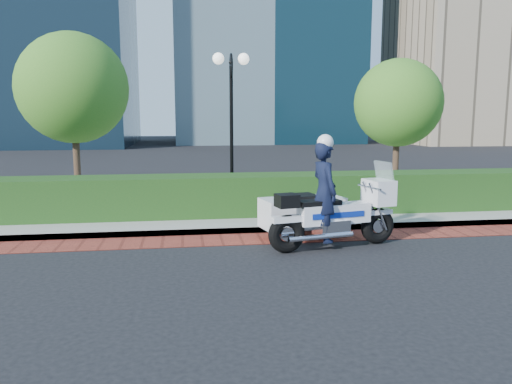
{
  "coord_description": "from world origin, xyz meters",
  "views": [
    {
      "loc": [
        -0.36,
        -8.9,
        2.63
      ],
      "look_at": [
        1.19,
        1.69,
        1.0
      ],
      "focal_mm": 35.0,
      "sensor_mm": 36.0,
      "label": 1
    }
  ],
  "objects": [
    {
      "name": "tree_c",
      "position": [
        6.5,
        6.5,
        3.05
      ],
      "size": [
        2.8,
        2.8,
        4.3
      ],
      "color": "#332319",
      "rests_on": "sidewalk"
    },
    {
      "name": "tree_b",
      "position": [
        -3.5,
        6.5,
        3.43
      ],
      "size": [
        3.2,
        3.2,
        4.89
      ],
      "color": "#332319",
      "rests_on": "sidewalk"
    },
    {
      "name": "sidewalk",
      "position": [
        0.0,
        6.0,
        0.07
      ],
      "size": [
        60.0,
        8.0,
        0.15
      ],
      "primitive_type": "cube",
      "color": "gray",
      "rests_on": "ground"
    },
    {
      "name": "brick_strip",
      "position": [
        0.0,
        1.5,
        0.01
      ],
      "size": [
        60.0,
        1.0,
        0.01
      ],
      "primitive_type": "cube",
      "color": "maroon",
      "rests_on": "ground"
    },
    {
      "name": "ground",
      "position": [
        0.0,
        0.0,
        0.0
      ],
      "size": [
        120.0,
        120.0,
        0.0
      ],
      "primitive_type": "plane",
      "color": "black",
      "rests_on": "ground"
    },
    {
      "name": "hedge_main",
      "position": [
        0.0,
        3.6,
        0.65
      ],
      "size": [
        18.0,
        1.2,
        1.0
      ],
      "primitive_type": "cube",
      "color": "#113413",
      "rests_on": "sidewalk"
    },
    {
      "name": "lamppost",
      "position": [
        1.0,
        5.2,
        2.96
      ],
      "size": [
        1.02,
        0.7,
        4.21
      ],
      "color": "black",
      "rests_on": "sidewalk"
    },
    {
      "name": "police_motorcycle",
      "position": [
        2.39,
        0.9,
        0.78
      ],
      "size": [
        2.8,
        2.02,
        2.28
      ],
      "rotation": [
        0.0,
        0.0,
        0.21
      ],
      "color": "black",
      "rests_on": "ground"
    }
  ]
}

